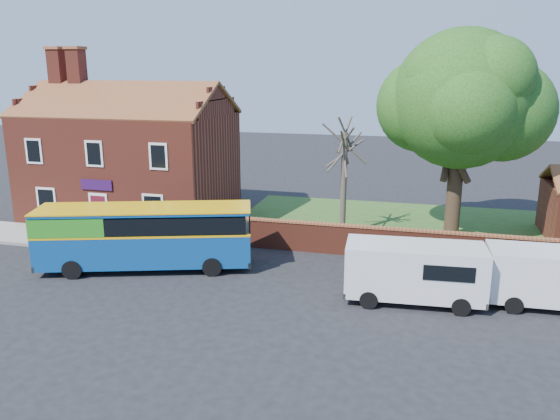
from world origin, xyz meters
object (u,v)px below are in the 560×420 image
(van_near, at_px, (415,270))
(large_tree, at_px, (463,104))
(bus, at_px, (139,234))
(van_far, at_px, (558,276))

(van_near, height_order, large_tree, large_tree)
(bus, distance_m, van_near, 12.70)
(van_near, xyz_separation_m, large_tree, (1.94, 9.67, 6.12))
(bus, height_order, large_tree, large_tree)
(bus, height_order, van_far, bus)
(bus, relative_size, van_near, 1.80)
(van_far, bearing_deg, bus, 179.00)
(van_near, bearing_deg, large_tree, 74.62)
(bus, bearing_deg, van_far, -17.22)
(bus, xyz_separation_m, van_far, (18.18, 0.24, -0.40))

